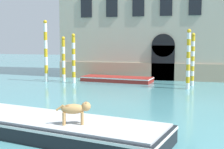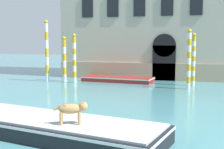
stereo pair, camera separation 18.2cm
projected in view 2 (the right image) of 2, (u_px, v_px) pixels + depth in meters
name	position (u px, v px, depth m)	size (l,w,h in m)	color
boat_foreground	(48.00, 126.00, 10.14)	(8.11, 3.81, 0.59)	black
dog_on_deck	(73.00, 109.00, 9.28)	(1.00, 0.54, 0.69)	tan
boat_moored_near_palazzo	(118.00, 79.00, 23.50)	(5.49, 2.36, 0.37)	maroon
mooring_pole_0	(74.00, 58.00, 22.55)	(0.26, 0.26, 3.59)	white
mooring_pole_1	(47.00, 51.00, 23.36)	(0.27, 0.27, 4.59)	white
mooring_pole_2	(64.00, 59.00, 23.59)	(0.26, 0.26, 3.38)	white
mooring_pole_3	(189.00, 59.00, 19.61)	(0.25, 0.25, 3.80)	white
mooring_pole_4	(194.00, 59.00, 21.15)	(0.25, 0.25, 3.60)	white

